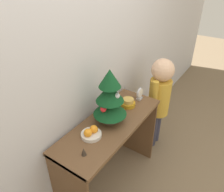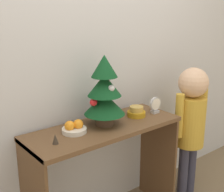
{
  "view_description": "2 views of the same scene",
  "coord_description": "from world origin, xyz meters",
  "views": [
    {
      "loc": [
        -1.2,
        -0.61,
        1.97
      ],
      "look_at": [
        0.08,
        0.25,
        1.02
      ],
      "focal_mm": 35.0,
      "sensor_mm": 36.0,
      "label": 1
    },
    {
      "loc": [
        -1.2,
        -1.37,
        1.59
      ],
      "look_at": [
        0.07,
        0.21,
        1.01
      ],
      "focal_mm": 50.0,
      "sensor_mm": 36.0,
      "label": 2
    }
  ],
  "objects": [
    {
      "name": "desk_clock",
      "position": [
        0.46,
        0.18,
        0.87
      ],
      "size": [
        0.11,
        0.04,
        0.13
      ],
      "color": "#B2B2B7",
      "rests_on": "console_table"
    },
    {
      "name": "console_table",
      "position": [
        0.0,
        0.21,
        0.61
      ],
      "size": [
        1.11,
        0.42,
        0.81
      ],
      "color": "brown",
      "rests_on": "ground_plane"
    },
    {
      "name": "figurine",
      "position": [
        -0.4,
        0.16,
        0.84
      ],
      "size": [
        0.04,
        0.04,
        0.06
      ],
      "color": "#382D23",
      "rests_on": "console_table"
    },
    {
      "name": "back_wall",
      "position": [
        0.0,
        0.46,
        1.25
      ],
      "size": [
        7.0,
        0.05,
        2.5
      ],
      "primitive_type": "cube",
      "color": "silver",
      "rests_on": "ground_plane"
    },
    {
      "name": "mini_tree",
      "position": [
        0.01,
        0.22,
        1.04
      ],
      "size": [
        0.28,
        0.28,
        0.48
      ],
      "color": "#4C3828",
      "rests_on": "console_table"
    },
    {
      "name": "singing_bowl",
      "position": [
        0.3,
        0.22,
        0.84
      ],
      "size": [
        0.14,
        0.14,
        0.08
      ],
      "color": "#B78419",
      "rests_on": "console_table"
    },
    {
      "name": "fruit_bowl",
      "position": [
        -0.22,
        0.24,
        0.84
      ],
      "size": [
        0.16,
        0.16,
        0.08
      ],
      "color": "silver",
      "rests_on": "console_table"
    },
    {
      "name": "child_figure",
      "position": [
        0.82,
        0.11,
        0.72
      ],
      "size": [
        0.37,
        0.24,
        1.13
      ],
      "color": "#38384C",
      "rests_on": "ground_plane"
    }
  ]
}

